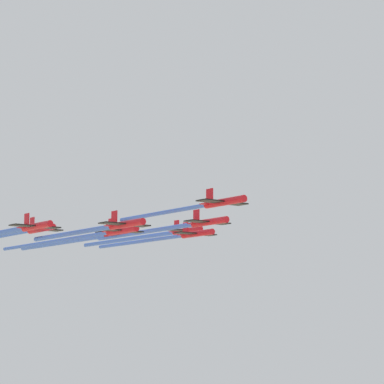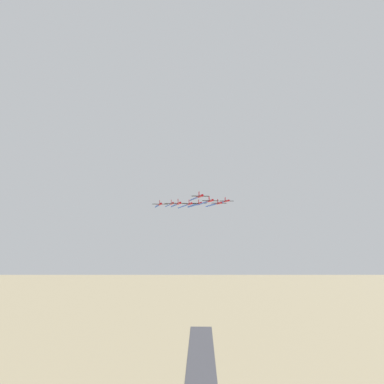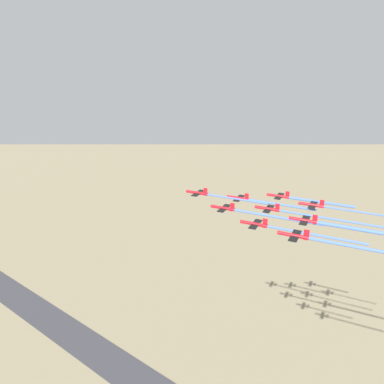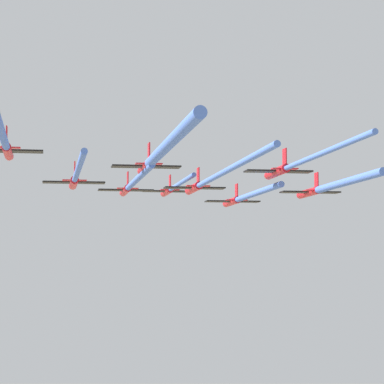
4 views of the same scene
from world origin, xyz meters
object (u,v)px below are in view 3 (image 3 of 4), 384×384
at_px(jet_0, 198,193).
at_px(jet_7, 304,220).
at_px(jet_3, 255,224).
at_px(jet_5, 279,196).
at_px(jet_6, 294,235).
at_px(jet_2, 238,198).
at_px(jet_4, 268,209).
at_px(jet_8, 312,205).
at_px(jet_1, 223,208).

relative_size(jet_0, jet_7, 1.00).
distance_m(jet_3, jet_5, 40.00).
distance_m(jet_0, jet_5, 39.52).
bearing_deg(jet_5, jet_6, -161.22).
bearing_deg(jet_2, jet_4, -120.47).
relative_size(jet_5, jet_8, 1.00).
distance_m(jet_0, jet_6, 59.15).
height_order(jet_0, jet_8, jet_0).
bearing_deg(jet_7, jet_3, 120.47).
height_order(jet_1, jet_7, jet_7).
distance_m(jet_4, jet_7, 19.77).
distance_m(jet_4, jet_5, 20.00).
height_order(jet_3, jet_7, jet_7).
relative_size(jet_3, jet_5, 1.00).
bearing_deg(jet_1, jet_0, 59.53).
bearing_deg(jet_3, jet_0, 59.53).
xyz_separation_m(jet_4, jet_5, (10.69, -16.89, -0.46)).
xyz_separation_m(jet_2, jet_6, (-50.10, 15.62, 4.36)).
xyz_separation_m(jet_1, jet_5, (1.67, -34.43, -1.38)).
bearing_deg(jet_3, jet_6, -120.47).
bearing_deg(jet_8, jet_7, 180.00).
distance_m(jet_1, jet_4, 19.74).
bearing_deg(jet_5, jet_0, 120.47).
height_order(jet_5, jet_6, jet_6).
bearing_deg(jet_2, jet_7, -120.47).
height_order(jet_2, jet_4, jet_4).
xyz_separation_m(jet_0, jet_2, (-9.02, -17.53, -3.19)).
height_order(jet_2, jet_3, jet_3).
bearing_deg(jet_2, jet_5, -59.53).
distance_m(jet_0, jet_4, 34.06).
relative_size(jet_3, jet_7, 1.00).
relative_size(jet_6, jet_7, 1.00).
relative_size(jet_2, jet_7, 1.00).
bearing_deg(jet_7, jet_8, -0.00).
xyz_separation_m(jet_3, jet_6, (-19.70, -0.64, 2.81)).
distance_m(jet_7, jet_8, 19.99).
bearing_deg(jet_0, jet_6, -120.47).
height_order(jet_0, jet_5, jet_0).
xyz_separation_m(jet_0, jet_7, (-48.42, -18.81, -0.73)).
distance_m(jet_6, jet_7, 20.08).
bearing_deg(jet_4, jet_1, 120.47).
bearing_deg(jet_5, jet_8, -120.47).
distance_m(jet_3, jet_7, 19.73).
xyz_separation_m(jet_2, jet_4, (-19.70, -0.64, 0.93)).
height_order(jet_7, jet_8, jet_7).
relative_size(jet_0, jet_1, 1.00).
xyz_separation_m(jet_1, jet_7, (-28.72, -18.17, 0.60)).
height_order(jet_5, jet_7, jet_7).
height_order(jet_3, jet_6, jet_6).
distance_m(jet_5, jet_8, 19.78).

